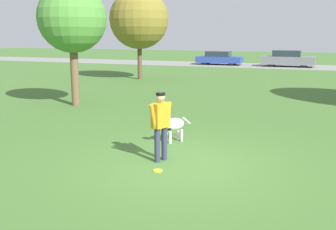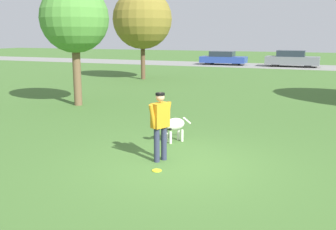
{
  "view_description": "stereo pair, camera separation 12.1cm",
  "coord_description": "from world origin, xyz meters",
  "px_view_note": "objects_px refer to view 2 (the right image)",
  "views": [
    {
      "loc": [
        2.81,
        -7.84,
        2.83
      ],
      "look_at": [
        -0.65,
        0.9,
        0.9
      ],
      "focal_mm": 42.0,
      "sensor_mm": 36.0,
      "label": 1
    },
    {
      "loc": [
        2.92,
        -7.8,
        2.83
      ],
      "look_at": [
        -0.65,
        0.9,
        0.9
      ],
      "focal_mm": 42.0,
      "sensor_mm": 36.0,
      "label": 2
    }
  ],
  "objects_px": {
    "person": "(160,121)",
    "tree_near_left": "(74,19)",
    "dog": "(173,125)",
    "tree_far_left": "(142,19)",
    "frisbee": "(157,170)",
    "parked_car_blue": "(223,58)",
    "parked_car_grey": "(292,59)"
  },
  "relations": [
    {
      "from": "dog",
      "to": "tree_far_left",
      "type": "xyz_separation_m",
      "value": [
        -7.37,
        13.34,
        3.3
      ]
    },
    {
      "from": "person",
      "to": "parked_car_blue",
      "type": "relative_size",
      "value": 0.36
    },
    {
      "from": "frisbee",
      "to": "dog",
      "type": "bearing_deg",
      "value": 103.16
    },
    {
      "from": "frisbee",
      "to": "parked_car_grey",
      "type": "bearing_deg",
      "value": 89.91
    },
    {
      "from": "tree_near_left",
      "to": "dog",
      "type": "bearing_deg",
      "value": -33.5
    },
    {
      "from": "person",
      "to": "parked_car_grey",
      "type": "relative_size",
      "value": 0.34
    },
    {
      "from": "dog",
      "to": "tree_near_left",
      "type": "distance_m",
      "value": 7.39
    },
    {
      "from": "dog",
      "to": "parked_car_blue",
      "type": "relative_size",
      "value": 0.21
    },
    {
      "from": "person",
      "to": "frisbee",
      "type": "distance_m",
      "value": 1.14
    },
    {
      "from": "frisbee",
      "to": "parked_car_blue",
      "type": "xyz_separation_m",
      "value": [
        -6.21,
        29.43,
        0.62
      ]
    },
    {
      "from": "person",
      "to": "tree_far_left",
      "type": "relative_size",
      "value": 0.28
    },
    {
      "from": "frisbee",
      "to": "parked_car_grey",
      "type": "height_order",
      "value": "parked_car_grey"
    },
    {
      "from": "parked_car_grey",
      "to": "parked_car_blue",
      "type": "bearing_deg",
      "value": -179.85
    },
    {
      "from": "tree_near_left",
      "to": "parked_car_grey",
      "type": "xyz_separation_m",
      "value": [
        6.23,
        23.42,
        -2.72
      ]
    },
    {
      "from": "person",
      "to": "dog",
      "type": "relative_size",
      "value": 1.72
    },
    {
      "from": "tree_far_left",
      "to": "parked_car_grey",
      "type": "bearing_deg",
      "value": 60.09
    },
    {
      "from": "dog",
      "to": "frisbee",
      "type": "xyz_separation_m",
      "value": [
        0.53,
        -2.26,
        -0.45
      ]
    },
    {
      "from": "frisbee",
      "to": "tree_near_left",
      "type": "bearing_deg",
      "value": 135.83
    },
    {
      "from": "parked_car_blue",
      "to": "tree_near_left",
      "type": "bearing_deg",
      "value": -91.62
    },
    {
      "from": "frisbee",
      "to": "tree_near_left",
      "type": "xyz_separation_m",
      "value": [
        -6.18,
        6.0,
        3.42
      ]
    },
    {
      "from": "person",
      "to": "parked_car_grey",
      "type": "bearing_deg",
      "value": 22.24
    },
    {
      "from": "tree_near_left",
      "to": "tree_far_left",
      "type": "bearing_deg",
      "value": 100.18
    },
    {
      "from": "frisbee",
      "to": "tree_far_left",
      "type": "distance_m",
      "value": 17.88
    },
    {
      "from": "person",
      "to": "tree_near_left",
      "type": "height_order",
      "value": "tree_near_left"
    },
    {
      "from": "parked_car_blue",
      "to": "frisbee",
      "type": "bearing_deg",
      "value": -79.79
    },
    {
      "from": "dog",
      "to": "tree_near_left",
      "type": "bearing_deg",
      "value": -89.47
    },
    {
      "from": "dog",
      "to": "frisbee",
      "type": "bearing_deg",
      "value": 47.19
    },
    {
      "from": "dog",
      "to": "parked_car_grey",
      "type": "height_order",
      "value": "parked_car_grey"
    },
    {
      "from": "dog",
      "to": "person",
      "type": "bearing_deg",
      "value": 45.52
    },
    {
      "from": "tree_far_left",
      "to": "tree_near_left",
      "type": "bearing_deg",
      "value": -79.82
    },
    {
      "from": "person",
      "to": "dog",
      "type": "xyz_separation_m",
      "value": [
        -0.33,
        1.61,
        -0.46
      ]
    },
    {
      "from": "dog",
      "to": "parked_car_grey",
      "type": "relative_size",
      "value": 0.2
    }
  ]
}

